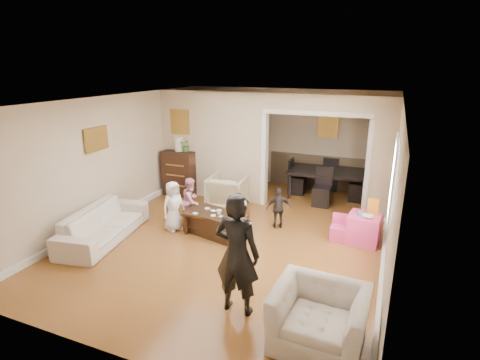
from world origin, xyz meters
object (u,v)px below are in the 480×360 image
at_px(cyan_cup, 360,213).
at_px(child_kneel_b, 191,201).
at_px(dresser, 180,173).
at_px(child_kneel_a, 173,206).
at_px(child_toddler, 279,208).
at_px(armchair_back, 227,192).
at_px(play_table, 364,229).
at_px(table_lamp, 179,144).
at_px(coffee_table, 216,223).
at_px(dining_table, 327,184).
at_px(coffee_cup, 219,212).
at_px(armchair_front, 319,318).
at_px(adult_person, 237,254).
at_px(sofa, 104,224).

bearing_deg(cyan_cup, child_kneel_b, -173.55).
distance_m(dresser, child_kneel_a, 2.18).
relative_size(child_kneel_a, child_toddler, 1.19).
relative_size(armchair_back, child_kneel_a, 0.83).
height_order(play_table, child_toddler, child_toddler).
height_order(cyan_cup, child_toddler, child_toddler).
bearing_deg(table_lamp, coffee_table, -43.96).
bearing_deg(child_toddler, dining_table, -131.11).
bearing_deg(coffee_cup, child_toddler, 40.10).
xyz_separation_m(armchair_front, dining_table, (-0.81, 5.25, -0.01)).
distance_m(coffee_cup, adult_person, 2.36).
bearing_deg(table_lamp, coffee_cup, -43.25).
bearing_deg(dresser, dining_table, 19.04).
distance_m(dresser, child_kneel_b, 1.88).
height_order(armchair_back, adult_person, adult_person).
height_order(sofa, child_kneel_a, child_kneel_a).
bearing_deg(dresser, child_kneel_b, -52.23).
xyz_separation_m(adult_person, child_toddler, (-0.26, 2.80, -0.41)).
relative_size(table_lamp, coffee_table, 0.30).
bearing_deg(armchair_front, dining_table, 101.22).
bearing_deg(sofa, play_table, -78.73).
bearing_deg(child_kneel_b, cyan_cup, -90.05).
height_order(armchair_back, play_table, armchair_back).
height_order(armchair_front, play_table, armchair_front).
bearing_deg(coffee_table, table_lamp, 136.04).
relative_size(armchair_front, coffee_table, 0.91).
bearing_deg(play_table, child_kneel_b, -172.91).
bearing_deg(coffee_table, child_kneel_b, 156.80).
bearing_deg(cyan_cup, armchair_front, -93.19).
bearing_deg(adult_person, play_table, -115.97).
bearing_deg(adult_person, child_kneel_a, -40.47).
xyz_separation_m(sofa, child_toddler, (2.91, 1.75, 0.12)).
height_order(dresser, play_table, dresser).
bearing_deg(dresser, play_table, -13.09).
height_order(armchair_front, coffee_table, armchair_front).
bearing_deg(child_kneel_a, armchair_front, -99.15).
xyz_separation_m(table_lamp, coffee_table, (1.85, -1.78, -1.09)).
distance_m(sofa, dining_table, 5.30).
height_order(child_kneel_a, child_kneel_b, child_kneel_a).
xyz_separation_m(cyan_cup, child_kneel_a, (-3.46, -0.82, -0.07)).
distance_m(table_lamp, dining_table, 3.81).
distance_m(armchair_front, coffee_table, 3.34).
relative_size(armchair_front, table_lamp, 3.00).
distance_m(armchair_front, adult_person, 1.25).
distance_m(dresser, coffee_table, 2.59).
bearing_deg(table_lamp, child_toddler, -19.63).
height_order(sofa, armchair_front, armchair_front).
bearing_deg(child_kneel_a, coffee_cup, -60.49).
bearing_deg(sofa, dresser, -9.62).
relative_size(cyan_cup, child_toddler, 0.09).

